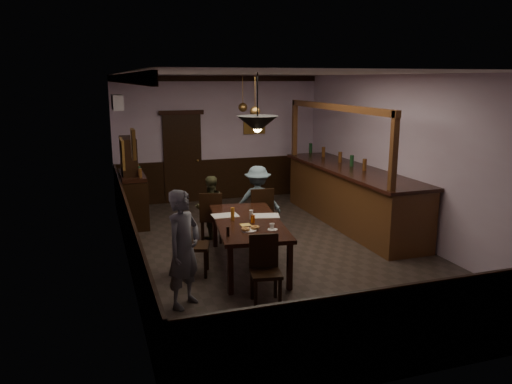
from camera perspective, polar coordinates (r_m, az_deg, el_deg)
name	(u,v)px	position (r m, az deg, el deg)	size (l,w,h in m)	color
room	(277,165)	(8.40, 2.40, 3.09)	(5.01, 8.01, 3.01)	#2D2621
dining_table	(248,224)	(7.84, -0.93, -3.73)	(1.29, 2.32, 0.75)	black
chair_far_left	(211,215)	(9.04, -5.15, -2.64)	(0.50, 0.50, 0.94)	black
chair_far_right	(261,211)	(9.16, 0.55, -2.23)	(0.46, 0.46, 0.98)	black
chair_near	(265,266)	(6.66, 1.02, -8.46)	(0.46, 0.46, 0.91)	black
chair_side	(189,241)	(7.61, -7.62, -5.59)	(0.52, 0.52, 0.96)	black
person_standing	(184,249)	(6.52, -8.26, -6.46)	(0.57, 0.37, 1.56)	slate
person_seated_left	(210,207)	(9.29, -5.27, -1.74)	(0.57, 0.45, 1.18)	#46472A
person_seated_right	(258,201)	(9.39, 0.20, -1.04)	(0.86, 0.50, 1.34)	slate
newspaper_left	(225,215)	(8.10, -3.56, -2.69)	(0.42, 0.30, 0.01)	silver
newspaper_right	(266,216)	(8.07, 1.15, -2.73)	(0.42, 0.30, 0.01)	silver
napkin	(245,225)	(7.58, -1.21, -3.77)	(0.15, 0.15, 0.00)	#E2BE53
saucer	(273,230)	(7.34, 1.90, -4.31)	(0.15, 0.15, 0.01)	white
coffee_cup	(272,226)	(7.37, 1.84, -3.88)	(0.08, 0.08, 0.07)	white
pastry_plate	(249,230)	(7.29, -0.80, -4.41)	(0.22, 0.22, 0.01)	white
pastry_ring_a	(246,229)	(7.26, -1.20, -4.27)	(0.13, 0.13, 0.04)	#C68C47
pastry_ring_b	(255,227)	(7.34, -0.11, -4.05)	(0.13, 0.13, 0.04)	#C68C47
soda_can	(253,219)	(7.68, -0.37, -3.09)	(0.07, 0.07, 0.12)	orange
beer_glass	(233,214)	(7.82, -2.69, -2.52)	(0.06, 0.06, 0.20)	#BF721E
water_glass	(251,215)	(7.86, -0.55, -2.61)	(0.06, 0.06, 0.15)	silver
pepper_mill	(228,231)	(7.04, -3.22, -4.52)	(0.04, 0.04, 0.14)	black
sideboard	(132,190)	(10.46, -13.96, 0.27)	(0.48, 1.35, 1.78)	black
bar_counter	(351,195)	(10.30, 10.76, -0.31)	(1.01, 4.36, 2.44)	#492813
door_back	(183,159)	(12.01, -8.38, 3.74)	(0.90, 0.06, 2.10)	black
ac_unit	(117,102)	(10.66, -15.58, 9.85)	(0.20, 0.85, 0.30)	white
picture_left_small	(133,144)	(6.20, -13.85, 5.35)	(0.04, 0.28, 0.36)	olive
picture_left_large	(122,153)	(8.64, -15.04, 4.28)	(0.04, 0.62, 0.48)	olive
picture_back	(254,125)	(12.36, -0.20, 7.64)	(0.55, 0.04, 0.42)	olive
pendant_iron	(257,124)	(6.75, 0.17, 7.76)	(0.56, 0.56, 0.79)	black
pendant_brass_mid	(255,112)	(9.72, -0.11, 9.17)	(0.20, 0.20, 0.81)	#BF8C3F
pendant_brass_far	(243,107)	(11.18, -1.52, 9.64)	(0.20, 0.20, 0.81)	#BF8C3F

